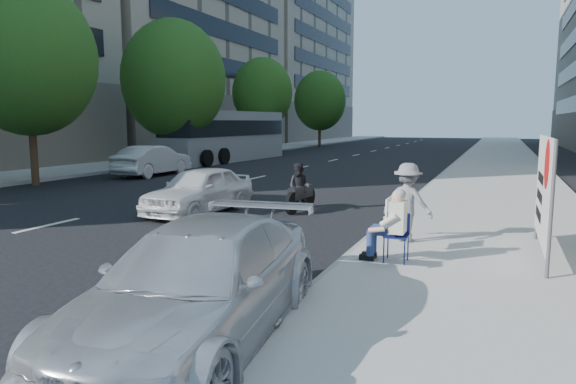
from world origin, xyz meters
The scene contains 16 objects.
ground centered at (0.00, 0.00, 0.00)m, with size 160.00×160.00×0.00m, color black.
near_sidewalk centered at (4.00, 20.00, 0.07)m, with size 5.00×120.00×0.15m, color #A4A19A.
far_sidewalk centered at (-16.75, 20.00, 0.07)m, with size 4.50×120.00×0.15m, color #A4A19A.
far_bldg_north centered at (-30.00, 62.00, 14.00)m, with size 22.00×28.00×28.00m, color tan.
tree_far_b centered at (-13.70, 8.00, 5.13)m, with size 5.40×5.40×8.24m.
tree_far_c centered at (-13.70, 18.00, 5.02)m, with size 6.00×6.00×8.47m.
tree_far_d centered at (-13.70, 30.00, 4.89)m, with size 4.80×4.80×7.65m.
tree_far_e centered at (-13.70, 44.00, 4.78)m, with size 5.40×5.40×7.89m.
seated_protester centered at (2.29, 1.46, 0.87)m, with size 0.83×1.12×1.31m.
jogger centered at (2.30, 3.12, 0.96)m, with size 1.05×0.60×1.63m, color slate.
protest_banner centered at (4.78, 2.86, 1.40)m, with size 0.08×3.06×2.20m.
parked_sedan centered at (0.80, -2.46, 0.70)m, with size 1.96×4.83×1.40m, color silver.
white_sedan_near centered at (-3.90, 5.01, 0.67)m, with size 1.59×3.96×1.35m, color white.
white_sedan_mid centered at (-11.63, 13.07, 0.73)m, with size 1.55×4.45×1.47m, color silver.
motorcycle centered at (-1.37, 6.45, 0.64)m, with size 0.74×2.05×1.42m.
bus centered at (-13.00, 22.79, 1.64)m, with size 3.16×12.16×3.30m.
Camera 1 is at (4.02, -7.47, 2.61)m, focal length 32.00 mm.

